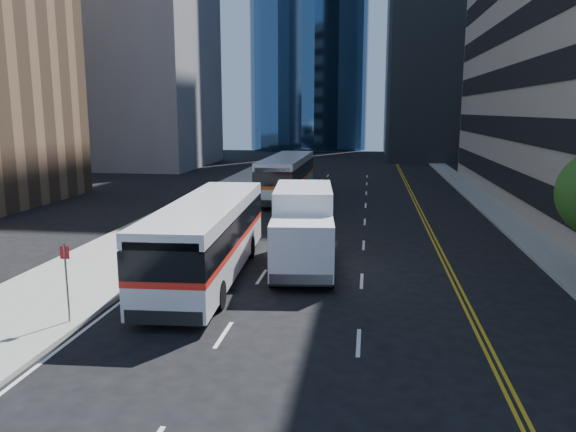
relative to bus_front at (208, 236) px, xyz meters
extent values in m
plane|color=black|center=(5.57, -7.65, -1.68)|extent=(160.00, 160.00, 0.00)
cube|color=gray|center=(-4.93, 17.35, -1.61)|extent=(5.00, 90.00, 0.15)
cube|color=gray|center=(14.57, 17.35, -1.61)|extent=(2.00, 90.00, 0.15)
cube|color=gray|center=(-22.43, 44.35, 15.82)|extent=(18.00, 18.00, 35.00)
cube|color=silver|center=(0.00, 0.00, -0.79)|extent=(3.25, 12.07, 1.09)
cube|color=red|center=(0.00, 0.00, -0.14)|extent=(3.27, 12.09, 0.22)
cube|color=black|center=(0.00, 0.00, 0.41)|extent=(3.27, 12.09, 0.90)
cube|color=silver|center=(0.00, 0.00, 1.15)|extent=(3.25, 12.07, 0.50)
cylinder|color=black|center=(-0.97, -3.64, -1.19)|extent=(0.35, 1.01, 0.99)
cylinder|color=black|center=(1.37, -3.51, -1.19)|extent=(0.35, 1.01, 0.99)
cylinder|color=black|center=(-1.35, 3.12, -1.19)|extent=(0.35, 1.01, 0.99)
cylinder|color=black|center=(0.99, 3.25, -1.19)|extent=(0.35, 1.01, 0.99)
cube|color=silver|center=(0.07, 20.96, -0.76)|extent=(2.76, 12.29, 1.12)
cube|color=#E15815|center=(0.07, 20.96, -0.10)|extent=(2.78, 12.31, 0.22)
cube|color=black|center=(0.07, 20.96, 0.46)|extent=(2.78, 12.31, 0.92)
cube|color=silver|center=(0.07, 20.96, 1.23)|extent=(2.76, 12.29, 0.51)
cylinder|color=black|center=(-1.17, 17.28, -1.17)|extent=(0.32, 1.02, 1.02)
cylinder|color=black|center=(1.25, 17.26, -1.17)|extent=(0.32, 1.02, 1.02)
cylinder|color=black|center=(-1.11, 24.24, -1.17)|extent=(0.32, 1.02, 1.02)
cylinder|color=black|center=(1.31, 24.22, -1.17)|extent=(0.32, 1.02, 1.02)
cube|color=white|center=(3.80, -0.58, -0.23)|extent=(2.61, 2.43, 2.10)
cube|color=black|center=(3.90, -1.53, 0.17)|extent=(2.20, 0.28, 1.10)
cube|color=white|center=(3.46, 2.91, 0.37)|extent=(2.87, 5.02, 2.60)
cube|color=black|center=(3.57, 1.81, -1.13)|extent=(2.45, 6.75, 0.25)
cylinder|color=black|center=(2.75, -0.89, -1.20)|extent=(0.37, 0.98, 0.96)
cylinder|color=black|center=(4.90, -0.67, -1.20)|extent=(0.37, 0.98, 0.96)
cylinder|color=black|center=(2.25, 4.09, -1.20)|extent=(0.37, 0.98, 0.96)
cylinder|color=black|center=(4.40, 4.31, -1.20)|extent=(0.37, 0.98, 0.96)
camera|label=1|loc=(6.24, -20.98, 4.89)|focal=35.00mm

